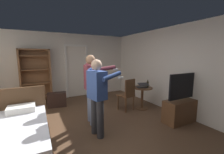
{
  "coord_description": "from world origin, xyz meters",
  "views": [
    {
      "loc": [
        -1.02,
        -2.91,
        1.71
      ],
      "look_at": [
        0.68,
        0.35,
        1.15
      ],
      "focal_mm": 23.21,
      "sensor_mm": 36.0,
      "label": 1
    }
  ],
  "objects": [
    {
      "name": "laptop",
      "position": [
        1.87,
        0.58,
        0.75
      ],
      "size": [
        0.39,
        0.4,
        0.16
      ],
      "color": "black",
      "rests_on": "side_table"
    },
    {
      "name": "ground_plane",
      "position": [
        0.0,
        0.0,
        0.0
      ],
      "size": [
        6.67,
        6.67,
        0.0
      ],
      "primitive_type": "plane",
      "color": "brown"
    },
    {
      "name": "bookshelf",
      "position": [
        -1.06,
        2.87,
        1.04
      ],
      "size": [
        1.0,
        0.32,
        1.93
      ],
      "color": "brown",
      "rests_on": "ground_plane"
    },
    {
      "name": "wall_right",
      "position": [
        2.63,
        0.0,
        1.28
      ],
      "size": [
        0.12,
        6.3,
        2.55
      ],
      "primitive_type": "cube",
      "color": "silver",
      "rests_on": "ground_plane"
    },
    {
      "name": "wooden_chair",
      "position": [
        1.41,
        0.71,
        0.54
      ],
      "size": [
        0.51,
        0.51,
        0.99
      ],
      "color": "brown",
      "rests_on": "ground_plane"
    },
    {
      "name": "suitcase_dark",
      "position": [
        -0.49,
        2.09,
        0.23
      ],
      "size": [
        0.63,
        0.4,
        0.47
      ],
      "primitive_type": "cube",
      "rotation": [
        0.0,
        0.0,
        -0.14
      ],
      "color": "black",
      "rests_on": "ground_plane"
    },
    {
      "name": "tv_flatscreen",
      "position": [
        2.27,
        -0.58,
        0.38
      ],
      "size": [
        1.1,
        0.4,
        1.26
      ],
      "color": "brown",
      "rests_on": "ground_plane"
    },
    {
      "name": "doorway_frame",
      "position": [
        0.44,
        3.01,
        1.22
      ],
      "size": [
        0.93,
        0.08,
        2.13
      ],
      "color": "white",
      "rests_on": "ground_plane"
    },
    {
      "name": "person_striped_shirt",
      "position": [
        0.15,
        0.43,
        1.0
      ],
      "size": [
        0.72,
        0.62,
        1.72
      ],
      "color": "slate",
      "rests_on": "ground_plane"
    },
    {
      "name": "side_table",
      "position": [
        1.91,
        0.62,
        0.47
      ],
      "size": [
        0.64,
        0.64,
        0.7
      ],
      "color": "brown",
      "rests_on": "ground_plane"
    },
    {
      "name": "bottle_on_table",
      "position": [
        2.05,
        0.54,
        0.8
      ],
      "size": [
        0.06,
        0.06,
        0.24
      ],
      "color": "#39341D",
      "rests_on": "side_table"
    },
    {
      "name": "wall_back",
      "position": [
        0.0,
        3.09,
        1.28
      ],
      "size": [
        5.38,
        0.12,
        2.55
      ],
      "primitive_type": "cube",
      "color": "silver",
      "rests_on": "ground_plane"
    },
    {
      "name": "person_blue_shirt",
      "position": [
        0.06,
        -0.18,
        0.93
      ],
      "size": [
        0.69,
        0.58,
        1.63
      ],
      "color": "#333338",
      "rests_on": "ground_plane"
    }
  ]
}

